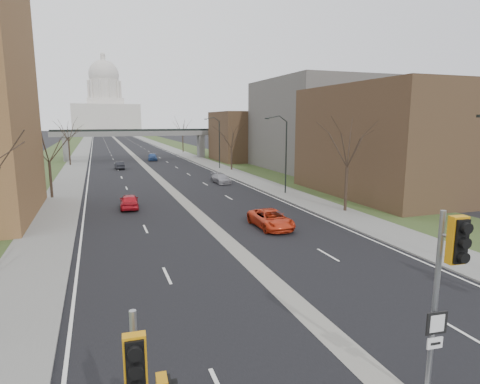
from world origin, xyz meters
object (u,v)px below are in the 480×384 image
signal_pole_median (446,276)px  car_right_mid (221,178)px  car_left_near (129,201)px  car_left_far (120,165)px  car_right_far (152,157)px  car_right_near (271,219)px

signal_pole_median → car_right_mid: bearing=86.4°
car_left_near → car_left_far: car_left_near is taller
car_right_mid → signal_pole_median: bearing=-101.8°
car_left_near → car_right_mid: car_left_near is taller
car_right_far → car_right_mid: bearing=-77.0°
car_right_mid → car_right_far: bearing=94.5°
car_left_far → car_left_near: bearing=85.5°
car_left_near → car_right_far: 47.01m
car_left_near → car_left_far: bearing=-88.0°
signal_pole_median → car_left_near: bearing=106.5°
car_left_far → car_right_mid: bearing=116.7°
car_right_mid → car_left_near: bearing=-139.7°
signal_pole_median → car_left_far: 64.02m
signal_pole_median → car_right_far: bearing=93.6°
car_left_near → car_right_near: bearing=135.7°
car_left_near → car_right_mid: size_ratio=0.97×
car_left_near → car_right_far: size_ratio=0.91×
car_right_near → car_right_mid: size_ratio=1.18×
car_left_far → signal_pole_median: bearing=91.8°
car_right_near → car_right_mid: car_right_near is taller
car_left_far → car_right_far: bearing=-121.8°
signal_pole_median → car_right_mid: 43.50m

